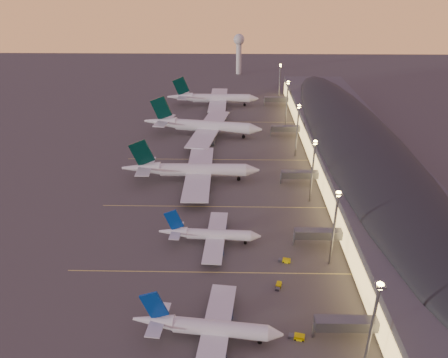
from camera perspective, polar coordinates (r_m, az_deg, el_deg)
ground at (r=140.23m, az=-1.21°, el=-10.81°), size 700.00×700.00×0.00m
airliner_narrow_south at (r=114.64m, az=-2.20°, el=-18.82°), size 38.01×34.14×13.57m
airliner_narrow_north at (r=147.30m, az=-1.85°, el=-7.26°), size 34.45×30.78×12.32m
airliner_wide_near at (r=187.90m, az=-4.32°, el=1.18°), size 59.07×53.57×18.96m
airliner_wide_mid at (r=238.11m, az=-2.83°, el=6.93°), size 65.19×60.10×20.90m
airliner_wide_far at (r=290.58m, az=-1.43°, el=10.49°), size 59.70×54.16×19.16m
terminal_building at (r=206.98m, az=17.00°, el=3.69°), size 56.35×255.00×17.46m
light_masts at (r=191.38m, az=10.40°, el=5.41°), size 2.20×217.20×25.90m
radar_tower at (r=376.79m, az=1.96°, el=16.83°), size 9.00×9.00×32.50m
lane_markings at (r=173.72m, az=-0.69°, el=-2.79°), size 90.00×180.36×0.00m
baggage_tug_a at (r=118.01m, az=9.56°, el=-19.66°), size 4.27×2.43×1.20m
baggage_tug_b at (r=123.91m, az=15.68°, el=-17.74°), size 3.75×3.28×1.08m
baggage_tug_c at (r=141.39m, az=7.97°, el=-10.50°), size 3.96×2.30×1.11m
baggage_tug_d at (r=131.70m, az=7.13°, el=-13.68°), size 2.27×3.65×1.02m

